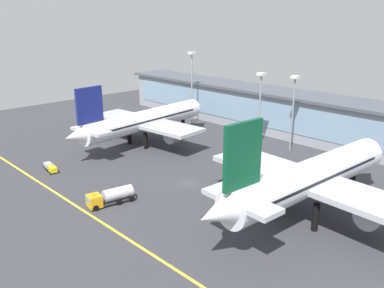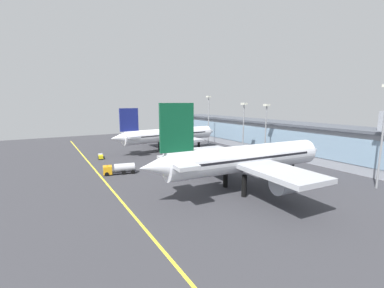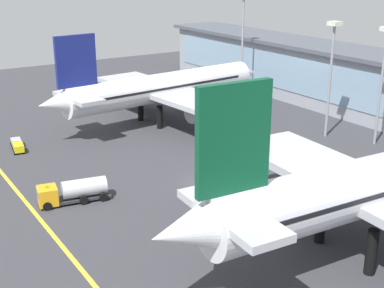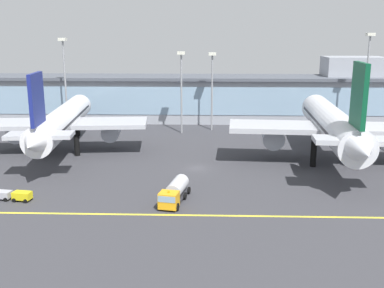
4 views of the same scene
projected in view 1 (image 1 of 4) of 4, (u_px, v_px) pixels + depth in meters
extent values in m
plane|color=#38383D|center=(188.00, 183.00, 84.79)|extent=(195.05, 195.05, 0.00)
cube|color=yellow|center=(96.00, 218.00, 70.18)|extent=(156.04, 0.50, 0.01)
cube|color=#9399A3|center=(307.00, 119.00, 113.79)|extent=(139.32, 12.00, 11.67)
cube|color=#84A3BC|center=(296.00, 120.00, 109.60)|extent=(133.75, 0.20, 7.47)
cube|color=#4C515B|center=(309.00, 97.00, 111.91)|extent=(142.32, 14.00, 0.80)
cylinder|color=black|center=(129.00, 136.00, 110.16)|extent=(1.10, 1.10, 4.25)
cylinder|color=black|center=(146.00, 141.00, 106.21)|extent=(1.10, 1.10, 4.25)
cylinder|color=black|center=(183.00, 125.00, 121.42)|extent=(1.10, 1.10, 4.25)
cylinder|color=silver|center=(145.00, 120.00, 109.12)|extent=(8.96, 40.01, 5.31)
cone|color=silver|center=(197.00, 107.00, 124.66)|extent=(5.46, 5.22, 5.04)
cone|color=silver|center=(76.00, 136.00, 93.27)|extent=(5.03, 6.23, 4.51)
cube|color=#84A3BC|center=(190.00, 106.00, 122.07)|extent=(4.31, 4.07, 1.59)
cube|color=black|center=(145.00, 119.00, 109.00)|extent=(8.43, 33.69, 0.42)
cube|color=#B7BAC1|center=(146.00, 122.00, 109.32)|extent=(34.88, 12.65, 0.85)
cylinder|color=#999EA8|center=(127.00, 123.00, 116.91)|extent=(4.18, 5.48, 3.72)
cylinder|color=#999EA8|center=(175.00, 135.00, 105.07)|extent=(4.18, 5.48, 3.72)
cube|color=navy|center=(89.00, 105.00, 94.38)|extent=(1.30, 7.17, 8.49)
cube|color=#B7BAC1|center=(91.00, 131.00, 96.23)|extent=(11.28, 5.36, 0.68)
cylinder|color=black|center=(280.00, 202.00, 70.81)|extent=(1.10, 1.10, 4.76)
cylinder|color=black|center=(315.00, 217.00, 65.62)|extent=(1.10, 1.10, 4.76)
cylinder|color=black|center=(352.00, 182.00, 79.25)|extent=(1.10, 1.10, 4.76)
cylinder|color=silver|center=(310.00, 177.00, 68.61)|extent=(8.52, 39.17, 5.95)
cone|color=silver|center=(372.00, 151.00, 81.70)|extent=(6.00, 5.72, 5.65)
cone|color=silver|center=(219.00, 213.00, 55.19)|extent=(5.48, 6.87, 5.06)
cube|color=#84A3BC|center=(364.00, 149.00, 79.33)|extent=(4.73, 4.45, 1.79)
cube|color=black|center=(311.00, 174.00, 68.47)|extent=(8.16, 32.97, 0.48)
cube|color=#B7BAC1|center=(310.00, 181.00, 68.83)|extent=(38.73, 11.84, 0.95)
cylinder|color=#999EA8|center=(265.00, 174.00, 78.17)|extent=(4.49, 5.32, 4.17)
cylinder|color=#999EA8|center=(373.00, 213.00, 62.64)|extent=(4.49, 5.32, 4.17)
cube|color=#0C4C2D|center=(243.00, 155.00, 55.71)|extent=(1.18, 7.03, 9.52)
cube|color=#B7BAC1|center=(241.00, 201.00, 57.78)|extent=(12.48, 5.08, 0.76)
cylinder|color=black|center=(96.00, 208.00, 72.69)|extent=(0.50, 1.14, 1.10)
cylinder|color=black|center=(91.00, 203.00, 74.76)|extent=(0.50, 1.14, 1.10)
cylinder|color=black|center=(119.00, 202.00, 75.04)|extent=(0.50, 1.14, 1.10)
cylinder|color=black|center=(114.00, 197.00, 77.11)|extent=(0.50, 1.14, 1.10)
cylinder|color=black|center=(132.00, 199.00, 76.36)|extent=(0.50, 1.14, 1.10)
cylinder|color=black|center=(126.00, 194.00, 78.43)|extent=(0.50, 1.14, 1.10)
cube|color=#2D2D33|center=(116.00, 200.00, 76.01)|extent=(3.73, 7.87, 0.30)
cube|color=orange|center=(94.00, 201.00, 73.61)|extent=(3.00, 2.79, 2.20)
cube|color=#84A3BC|center=(94.00, 198.00, 73.46)|extent=(2.91, 2.86, 0.88)
cylinder|color=silver|center=(118.00, 193.00, 75.90)|extent=(3.31, 5.91, 2.30)
cube|color=orange|center=(94.00, 195.00, 73.24)|extent=(0.30, 0.40, 0.20)
cylinder|color=black|center=(57.00, 172.00, 90.24)|extent=(0.62, 0.29, 0.60)
cylinder|color=black|center=(50.00, 173.00, 89.42)|extent=(0.62, 0.29, 0.60)
cylinder|color=black|center=(55.00, 169.00, 91.66)|extent=(0.62, 0.29, 0.60)
cylinder|color=black|center=(48.00, 171.00, 90.84)|extent=(0.62, 0.29, 0.60)
cube|color=yellow|center=(52.00, 169.00, 90.37)|extent=(2.80, 1.89, 1.10)
cylinder|color=black|center=(53.00, 168.00, 92.71)|extent=(0.62, 0.27, 0.60)
cylinder|color=black|center=(46.00, 169.00, 91.89)|extent=(0.62, 0.27, 0.60)
cylinder|color=black|center=(51.00, 166.00, 94.02)|extent=(0.62, 0.27, 0.60)
cylinder|color=black|center=(44.00, 167.00, 93.20)|extent=(0.62, 0.27, 0.60)
cube|color=#A8A8B2|center=(48.00, 165.00, 92.80)|extent=(2.60, 1.86, 1.00)
cube|color=#2D2D33|center=(50.00, 169.00, 91.74)|extent=(0.61, 0.19, 0.08)
cylinder|color=gray|center=(292.00, 116.00, 102.55)|extent=(0.44, 0.44, 18.66)
cube|color=silver|center=(295.00, 77.00, 99.62)|extent=(1.80, 1.80, 0.70)
cylinder|color=gray|center=(259.00, 112.00, 105.03)|extent=(0.44, 0.44, 19.04)
cube|color=silver|center=(261.00, 74.00, 102.04)|extent=(1.80, 1.80, 0.70)
cylinder|color=gray|center=(192.00, 90.00, 127.74)|extent=(0.44, 0.44, 22.12)
cube|color=silver|center=(192.00, 53.00, 124.29)|extent=(1.80, 1.80, 0.70)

